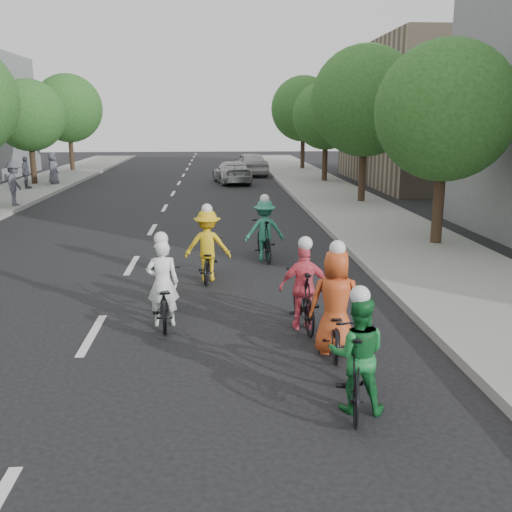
{
  "coord_description": "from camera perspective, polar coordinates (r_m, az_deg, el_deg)",
  "views": [
    {
      "loc": [
        2.25,
        -9.73,
        3.74
      ],
      "look_at": [
        3.05,
        1.66,
        1.0
      ],
      "focal_mm": 40.0,
      "sensor_mm": 36.0,
      "label": 1
    }
  ],
  "objects": [
    {
      "name": "cyclist_4",
      "position": [
        10.45,
        4.8,
        -3.78
      ],
      "size": [
        0.94,
        1.86,
        1.73
      ],
      "rotation": [
        0.0,
        0.0,
        3.19
      ],
      "color": "black",
      "rests_on": "ground"
    },
    {
      "name": "tree_r_1",
      "position": [
        26.17,
        10.88,
        14.96
      ],
      "size": [
        4.8,
        4.8,
        6.93
      ],
      "color": "black",
      "rests_on": "ground"
    },
    {
      "name": "cyclist_2",
      "position": [
        7.69,
        9.96,
        -10.38
      ],
      "size": [
        0.87,
        1.89,
        1.71
      ],
      "rotation": [
        0.0,
        0.0,
        2.94
      ],
      "color": "black",
      "rests_on": "ground"
    },
    {
      "name": "tree_r_2",
      "position": [
        34.94,
        7.02,
        13.76
      ],
      "size": [
        4.0,
        4.0,
        5.97
      ],
      "color": "black",
      "rests_on": "ground"
    },
    {
      "name": "tree_l_4",
      "position": [
        35.31,
        -21.78,
        12.92
      ],
      "size": [
        4.0,
        4.0,
        5.97
      ],
      "color": "black",
      "rests_on": "ground"
    },
    {
      "name": "spectator_0",
      "position": [
        26.44,
        -23.0,
        6.68
      ],
      "size": [
        0.76,
        1.25,
        1.88
      ],
      "primitive_type": "imported",
      "rotation": [
        0.0,
        0.0,
        1.62
      ],
      "color": "#504F5C",
      "rests_on": "sidewalk_left"
    },
    {
      "name": "tree_r_0",
      "position": [
        17.59,
        18.4,
        13.57
      ],
      "size": [
        4.0,
        4.0,
        5.97
      ],
      "color": "black",
      "rests_on": "ground"
    },
    {
      "name": "curb_right",
      "position": [
        20.42,
        6.81,
        3.1
      ],
      "size": [
        0.18,
        80.0,
        0.18
      ],
      "primitive_type": "cube",
      "color": "#999993",
      "rests_on": "ground"
    },
    {
      "name": "cyclist_1",
      "position": [
        13.57,
        -4.85,
        0.4
      ],
      "size": [
        1.14,
        1.81,
        1.84
      ],
      "rotation": [
        0.0,
        0.0,
        3.06
      ],
      "color": "black",
      "rests_on": "ground"
    },
    {
      "name": "cyclist_5",
      "position": [
        15.45,
        0.84,
        2.16
      ],
      "size": [
        1.13,
        1.9,
        1.81
      ],
      "rotation": [
        0.0,
        0.0,
        3.25
      ],
      "color": "black",
      "rests_on": "ground"
    },
    {
      "name": "cyclist_0",
      "position": [
        9.43,
        7.87,
        -5.7
      ],
      "size": [
        0.92,
        1.79,
        1.89
      ],
      "rotation": [
        0.0,
        0.0,
        3.0
      ],
      "color": "black",
      "rests_on": "ground"
    },
    {
      "name": "tree_r_3",
      "position": [
        43.82,
        4.76,
        14.46
      ],
      "size": [
        4.8,
        4.8,
        6.93
      ],
      "color": "black",
      "rests_on": "ground"
    },
    {
      "name": "spectator_1",
      "position": [
        32.93,
        -22.02,
        7.75
      ],
      "size": [
        0.43,
        1.0,
        1.7
      ],
      "primitive_type": "imported",
      "rotation": [
        0.0,
        0.0,
        1.59
      ],
      "color": "#51515E",
      "rests_on": "sidewalk_left"
    },
    {
      "name": "spectator_2",
      "position": [
        34.82,
        -19.65,
        8.28
      ],
      "size": [
        0.63,
        0.92,
        1.8
      ],
      "primitive_type": "imported",
      "rotation": [
        0.0,
        0.0,
        1.5
      ],
      "color": "#565361",
      "rests_on": "sidewalk_left"
    },
    {
      "name": "ground",
      "position": [
        10.66,
        -16.06,
        -7.58
      ],
      "size": [
        120.0,
        120.0,
        0.0
      ],
      "primitive_type": "plane",
      "color": "black",
      "rests_on": "ground"
    },
    {
      "name": "tree_l_5",
      "position": [
        43.99,
        -18.28,
        13.85
      ],
      "size": [
        4.8,
        4.8,
        6.93
      ],
      "color": "black",
      "rests_on": "ground"
    },
    {
      "name": "follow_car_lead",
      "position": [
        34.58,
        -2.43,
        8.37
      ],
      "size": [
        2.53,
        4.79,
        1.32
      ],
      "primitive_type": "imported",
      "rotation": [
        0.0,
        0.0,
        3.3
      ],
      "color": "#AAAAAE",
      "rests_on": "ground"
    },
    {
      "name": "sidewalk_right",
      "position": [
        20.87,
        12.08,
        3.08
      ],
      "size": [
        4.0,
        80.0,
        0.15
      ],
      "primitive_type": "cube",
      "color": "gray",
      "rests_on": "ground"
    },
    {
      "name": "cyclist_3",
      "position": [
        10.76,
        -9.23,
        -3.77
      ],
      "size": [
        0.8,
        1.9,
        1.77
      ],
      "rotation": [
        0.0,
        0.0,
        3.22
      ],
      "color": "black",
      "rests_on": "ground"
    },
    {
      "name": "follow_car_trail",
      "position": [
        39.58,
        -0.62,
        9.21
      ],
      "size": [
        2.59,
        4.87,
        1.58
      ],
      "primitive_type": "imported",
      "rotation": [
        0.0,
        0.0,
        3.3
      ],
      "color": "silver",
      "rests_on": "ground"
    },
    {
      "name": "bldg_se",
      "position": [
        36.42,
        18.71,
        13.21
      ],
      "size": [
        10.0,
        14.0,
        8.0
      ],
      "primitive_type": "cube",
      "color": "gray",
      "rests_on": "ground"
    }
  ]
}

